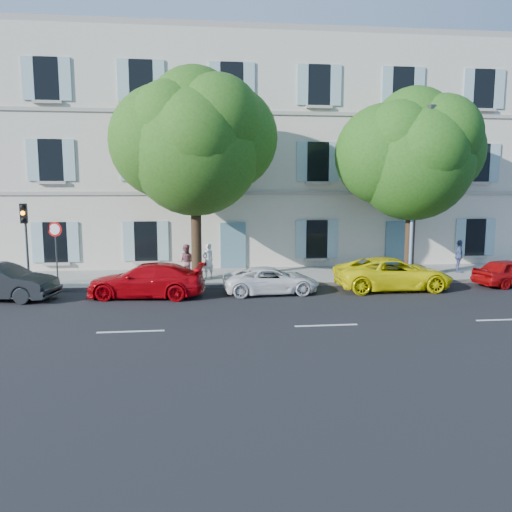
{
  "coord_description": "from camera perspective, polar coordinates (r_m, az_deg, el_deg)",
  "views": [
    {
      "loc": [
        -3.9,
        -18.82,
        4.29
      ],
      "look_at": [
        -1.53,
        2.0,
        1.4
      ],
      "focal_mm": 35.0,
      "sensor_mm": 36.0,
      "label": 1
    }
  ],
  "objects": [
    {
      "name": "tree_left",
      "position": [
        22.16,
        -7.0,
        12.03
      ],
      "size": [
        5.79,
        5.79,
        8.97
      ],
      "color": "#3A2819",
      "rests_on": "sidewalk"
    },
    {
      "name": "pedestrian_b",
      "position": [
        22.61,
        -8.05,
        -0.69
      ],
      "size": [
        0.88,
        0.74,
        1.62
      ],
      "primitive_type": "imported",
      "rotation": [
        0.0,
        0.0,
        2.98
      ],
      "color": "#AA6D71",
      "rests_on": "sidewalk"
    },
    {
      "name": "car_dark_sedan",
      "position": [
        21.44,
        -27.19,
        -2.66
      ],
      "size": [
        4.46,
        2.31,
        1.4
      ],
      "primitive_type": "imported",
      "rotation": [
        0.0,
        0.0,
        1.37
      ],
      "color": "black",
      "rests_on": "ground"
    },
    {
      "name": "car_white_coupe",
      "position": [
        20.3,
        1.74,
        -2.79
      ],
      "size": [
        3.99,
        2.02,
        1.08
      ],
      "primitive_type": "imported",
      "rotation": [
        0.0,
        0.0,
        1.63
      ],
      "color": "white",
      "rests_on": "ground"
    },
    {
      "name": "kerb",
      "position": [
        21.87,
        3.92,
        -3.27
      ],
      "size": [
        36.0,
        0.16,
        0.16
      ],
      "primitive_type": "cube",
      "color": "#9E998E",
      "rests_on": "ground"
    },
    {
      "name": "building",
      "position": [
        29.33,
        1.19,
        11.19
      ],
      "size": [
        28.0,
        7.0,
        12.0
      ],
      "primitive_type": "cube",
      "color": "beige",
      "rests_on": "ground"
    },
    {
      "name": "car_red_coupe",
      "position": [
        20.08,
        -12.41,
        -2.73
      ],
      "size": [
        4.81,
        2.47,
        1.33
      ],
      "primitive_type": "imported",
      "rotation": [
        0.0,
        0.0,
        4.58
      ],
      "color": "#A9040B",
      "rests_on": "ground"
    },
    {
      "name": "pedestrian_a",
      "position": [
        23.01,
        -5.5,
        -0.54
      ],
      "size": [
        0.7,
        0.63,
        1.59
      ],
      "primitive_type": "imported",
      "rotation": [
        0.0,
        0.0,
        3.71
      ],
      "color": "white",
      "rests_on": "sidewalk"
    },
    {
      "name": "pedestrian_c",
      "position": [
        26.36,
        22.19,
        -0.01
      ],
      "size": [
        0.69,
        1.01,
        1.6
      ],
      "primitive_type": "imported",
      "rotation": [
        0.0,
        0.0,
        1.22
      ],
      "color": "#4E5D8F",
      "rests_on": "sidewalk"
    },
    {
      "name": "road_sign",
      "position": [
        22.77,
        -21.94,
        1.75
      ],
      "size": [
        0.62,
        0.17,
        2.7
      ],
      "color": "#383A3D",
      "rests_on": "sidewalk"
    },
    {
      "name": "street_lamp",
      "position": [
        23.41,
        17.71,
        7.89
      ],
      "size": [
        0.36,
        1.63,
        7.6
      ],
      "color": "#7293BF",
      "rests_on": "sidewalk"
    },
    {
      "name": "sidewalk",
      "position": [
        23.97,
        2.99,
        -2.29
      ],
      "size": [
        36.0,
        4.5,
        0.15
      ],
      "primitive_type": "cube",
      "color": "#A09E96",
      "rests_on": "ground"
    },
    {
      "name": "car_red_hatchback",
      "position": [
        24.57,
        27.11,
        -1.67
      ],
      "size": [
        3.73,
        2.22,
        1.19
      ],
      "primitive_type": "imported",
      "rotation": [
        0.0,
        0.0,
        1.82
      ],
      "color": "#A70A0C",
      "rests_on": "ground"
    },
    {
      "name": "ground",
      "position": [
        19.69,
        5.11,
        -4.76
      ],
      "size": [
        90.0,
        90.0,
        0.0
      ],
      "primitive_type": "plane",
      "color": "black"
    },
    {
      "name": "traffic_light",
      "position": [
        22.79,
        -24.9,
        3.05
      ],
      "size": [
        0.29,
        0.39,
        3.48
      ],
      "color": "#383A3D",
      "rests_on": "sidewalk"
    },
    {
      "name": "tree_right",
      "position": [
        24.0,
        17.5,
        10.28
      ],
      "size": [
        5.37,
        5.37,
        8.27
      ],
      "color": "#3A2819",
      "rests_on": "sidewalk"
    },
    {
      "name": "car_yellow_supercar",
      "position": [
        21.82,
        15.39,
        -1.96
      ],
      "size": [
        4.9,
        2.27,
        1.36
      ],
      "primitive_type": "imported",
      "rotation": [
        0.0,
        0.0,
        1.57
      ],
      "color": "#F5E70A",
      "rests_on": "ground"
    }
  ]
}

